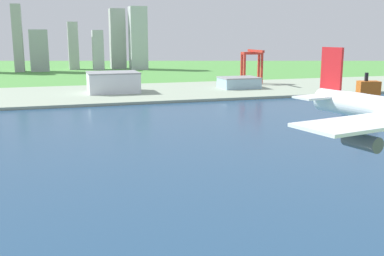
{
  "coord_description": "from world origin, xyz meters",
  "views": [
    {
      "loc": [
        -64.52,
        45.63,
        58.14
      ],
      "look_at": [
        -13.61,
        214.01,
        21.83
      ],
      "focal_mm": 42.86,
      "sensor_mm": 36.0,
      "label": 1
    }
  ],
  "objects": [
    {
      "name": "warehouse_annex",
      "position": [
        120.08,
        487.47,
        8.25
      ],
      "size": [
        39.22,
        30.21,
        11.46
      ],
      "color": "#99BCD1",
      "rests_on": "industrial_pier"
    },
    {
      "name": "container_barge",
      "position": [
        172.36,
        344.52,
        8.09
      ],
      "size": [
        45.88,
        23.04,
        28.46
      ],
      "color": "#2D3338",
      "rests_on": "water_bay"
    },
    {
      "name": "distant_skyline",
      "position": [
        -25.21,
        814.59,
        46.31
      ],
      "size": [
        259.38,
        53.26,
        103.71
      ],
      "color": "gray",
      "rests_on": "ground"
    },
    {
      "name": "warehouse_main",
      "position": [
        -9.67,
        490.15,
        12.3
      ],
      "size": [
        48.57,
        37.94,
        19.56
      ],
      "color": "silver",
      "rests_on": "industrial_pier"
    },
    {
      "name": "water_bay",
      "position": [
        0.0,
        240.0,
        0.07
      ],
      "size": [
        840.0,
        360.0,
        0.15
      ],
      "primitive_type": "cube",
      "color": "navy",
      "rests_on": "ground"
    },
    {
      "name": "ground_plane",
      "position": [
        0.0,
        300.0,
        0.0
      ],
      "size": [
        2400.0,
        2400.0,
        0.0
      ],
      "primitive_type": "plane",
      "color": "#4E9342"
    },
    {
      "name": "industrial_pier",
      "position": [
        0.0,
        490.0,
        1.25
      ],
      "size": [
        840.0,
        140.0,
        2.5
      ],
      "primitive_type": "cube",
      "color": "#95A58E",
      "rests_on": "ground"
    },
    {
      "name": "port_crane_red",
      "position": [
        150.3,
        521.58,
        29.92
      ],
      "size": [
        23.48,
        38.86,
        38.32
      ],
      "color": "#B72D23",
      "rests_on": "industrial_pier"
    }
  ]
}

